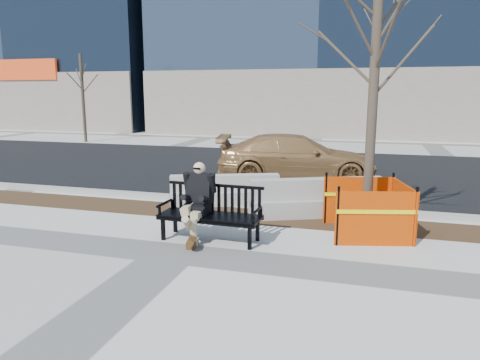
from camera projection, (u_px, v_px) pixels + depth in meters
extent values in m
plane|color=beige|center=(173.00, 253.00, 7.68)|extent=(120.00, 120.00, 0.00)
cube|color=#47301C|center=(222.00, 214.00, 10.13)|extent=(40.00, 1.20, 0.02)
cube|color=black|center=(277.00, 169.00, 15.97)|extent=(60.00, 10.40, 0.01)
cube|color=#9E9B93|center=(234.00, 202.00, 11.01)|extent=(60.00, 0.25, 0.12)
imported|color=#9D7040|center=(296.00, 180.00, 14.09)|extent=(5.18, 2.93, 1.42)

